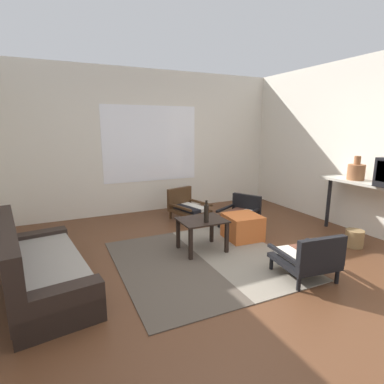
{
  "coord_description": "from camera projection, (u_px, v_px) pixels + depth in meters",
  "views": [
    {
      "loc": [
        -1.75,
        -2.64,
        1.65
      ],
      "look_at": [
        0.03,
        1.19,
        0.73
      ],
      "focal_mm": 28.04,
      "sensor_mm": 36.0,
      "label": 1
    }
  ],
  "objects": [
    {
      "name": "glass_bottle",
      "position": [
        206.0,
        213.0,
        3.84
      ],
      "size": [
        0.06,
        0.06,
        0.29
      ],
      "color": "black",
      "rests_on": "coffee_table"
    },
    {
      "name": "far_wall_with_window",
      "position": [
        150.0,
        142.0,
        5.83
      ],
      "size": [
        5.6,
        0.13,
        2.7
      ],
      "color": "silver",
      "rests_on": "ground"
    },
    {
      "name": "armchair_striped_foreground",
      "position": [
        308.0,
        257.0,
        3.26
      ],
      "size": [
        0.64,
        0.64,
        0.55
      ],
      "color": "black",
      "rests_on": "ground"
    },
    {
      "name": "couch",
      "position": [
        39.0,
        269.0,
        3.05
      ],
      "size": [
        0.95,
        1.84,
        0.74
      ],
      "color": "black",
      "rests_on": "ground"
    },
    {
      "name": "wicker_basket",
      "position": [
        354.0,
        238.0,
        4.19
      ],
      "size": [
        0.24,
        0.24,
        0.24
      ],
      "primitive_type": "cylinder",
      "color": "olive",
      "rests_on": "ground"
    },
    {
      "name": "armchair_by_window",
      "position": [
        187.0,
        206.0,
        5.46
      ],
      "size": [
        0.7,
        0.76,
        0.54
      ],
      "color": "#472D19",
      "rests_on": "ground"
    },
    {
      "name": "coffee_table",
      "position": [
        202.0,
        226.0,
        4.01
      ],
      "size": [
        0.6,
        0.49,
        0.44
      ],
      "color": "black",
      "rests_on": "ground"
    },
    {
      "name": "area_rug",
      "position": [
        204.0,
        260.0,
        3.79
      ],
      "size": [
        2.09,
        2.15,
        0.01
      ],
      "color": "#4C4238",
      "rests_on": "ground"
    },
    {
      "name": "console_shelf",
      "position": [
        381.0,
        191.0,
        4.16
      ],
      "size": [
        0.37,
        1.8,
        0.87
      ],
      "color": "beige",
      "rests_on": "ground"
    },
    {
      "name": "ottoman_orange",
      "position": [
        242.0,
        227.0,
        4.46
      ],
      "size": [
        0.52,
        0.52,
        0.37
      ],
      "primitive_type": "cube",
      "rotation": [
        0.0,
        0.0,
        -0.06
      ],
      "color": "#D1662D",
      "rests_on": "ground"
    },
    {
      "name": "clay_vase",
      "position": [
        356.0,
        171.0,
        4.48
      ],
      "size": [
        0.24,
        0.24,
        0.36
      ],
      "color": "#935B38",
      "rests_on": "console_shelf"
    },
    {
      "name": "ground_plane",
      "position": [
        233.0,
        275.0,
        3.41
      ],
      "size": [
        7.8,
        7.8,
        0.0
      ],
      "primitive_type": "plane",
      "color": "#56331E"
    },
    {
      "name": "armchair_corner",
      "position": [
        241.0,
        212.0,
        5.09
      ],
      "size": [
        0.8,
        0.76,
        0.5
      ],
      "color": "black",
      "rests_on": "ground"
    },
    {
      "name": "side_wall_right",
      "position": [
        376.0,
        147.0,
        4.48
      ],
      "size": [
        0.12,
        6.6,
        2.7
      ],
      "primitive_type": "cube",
      "color": "silver",
      "rests_on": "ground"
    }
  ]
}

